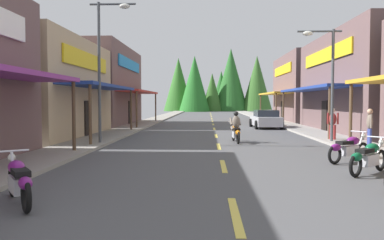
% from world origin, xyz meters
% --- Properties ---
extents(ground, '(10.37, 97.35, 0.10)m').
position_xyz_m(ground, '(0.00, 33.68, -0.05)').
color(ground, '#4C4C4F').
extents(sidewalk_left, '(2.20, 97.35, 0.12)m').
position_xyz_m(sidewalk_left, '(-6.28, 33.68, 0.06)').
color(sidewalk_left, gray).
rests_on(sidewalk_left, ground).
extents(sidewalk_right, '(2.20, 97.35, 0.12)m').
position_xyz_m(sidewalk_right, '(6.28, 33.68, 0.06)').
color(sidewalk_right, '#9E9991').
rests_on(sidewalk_right, ground).
extents(centerline_dashes, '(0.16, 71.04, 0.01)m').
position_xyz_m(centerline_dashes, '(0.00, 35.46, 0.01)').
color(centerline_dashes, '#E0C64C').
rests_on(centerline_dashes, ground).
extents(storefront_left_middle, '(8.25, 10.75, 5.59)m').
position_xyz_m(storefront_left_middle, '(-10.57, 22.40, 2.80)').
color(storefront_left_middle, tan).
rests_on(storefront_left_middle, ground).
extents(storefront_left_far, '(9.87, 12.18, 6.78)m').
position_xyz_m(storefront_left_far, '(-11.39, 34.37, 3.39)').
color(storefront_left_far, brown).
rests_on(storefront_left_far, ground).
extents(storefront_right_middle, '(8.26, 13.93, 6.57)m').
position_xyz_m(storefront_right_middle, '(10.58, 26.86, 3.28)').
color(storefront_right_middle, brown).
rests_on(storefront_right_middle, ground).
extents(storefront_right_far, '(10.50, 12.06, 6.86)m').
position_xyz_m(storefront_right_far, '(11.70, 41.60, 3.43)').
color(storefront_right_far, brown).
rests_on(storefront_right_far, ground).
extents(streetlamp_left, '(2.14, 0.30, 6.67)m').
position_xyz_m(streetlamp_left, '(-5.27, 18.60, 4.30)').
color(streetlamp_left, '#474C51').
rests_on(streetlamp_left, ground).
extents(streetlamp_right, '(2.14, 0.30, 5.56)m').
position_xyz_m(streetlamp_right, '(5.23, 19.77, 3.68)').
color(streetlamp_right, '#474C51').
rests_on(streetlamp_right, ground).
extents(motorcycle_parked_right_4, '(1.65, 1.52, 1.04)m').
position_xyz_m(motorcycle_parked_right_4, '(4.02, 11.63, 0.49)').
color(motorcycle_parked_right_4, black).
rests_on(motorcycle_parked_right_4, ground).
extents(motorcycle_parked_right_5, '(1.82, 1.30, 1.04)m').
position_xyz_m(motorcycle_parked_right_5, '(4.24, 13.73, 0.49)').
color(motorcycle_parked_right_5, black).
rests_on(motorcycle_parked_right_5, ground).
extents(motorcycle_parked_left_2, '(1.34, 1.79, 1.04)m').
position_xyz_m(motorcycle_parked_left_2, '(-4.24, 8.06, 0.49)').
color(motorcycle_parked_left_2, black).
rests_on(motorcycle_parked_left_2, ground).
extents(rider_cruising_lead, '(0.61, 2.14, 1.57)m').
position_xyz_m(rider_cruising_lead, '(0.90, 19.91, 0.66)').
color(rider_cruising_lead, black).
rests_on(rider_cruising_lead, ground).
extents(pedestrian_waiting, '(0.30, 0.57, 1.74)m').
position_xyz_m(pedestrian_waiting, '(6.47, 17.50, 1.02)').
color(pedestrian_waiting, '#333F8C').
rests_on(pedestrian_waiting, ground).
extents(pedestrian_strolling, '(0.53, 0.39, 1.71)m').
position_xyz_m(pedestrian_strolling, '(5.86, 20.49, 0.99)').
color(pedestrian_strolling, maroon).
rests_on(pedestrian_strolling, ground).
extents(parked_car_curbside, '(2.17, 4.35, 1.40)m').
position_xyz_m(parked_car_curbside, '(3.99, 30.62, 0.69)').
color(parked_car_curbside, silver).
rests_on(parked_car_curbside, ground).
extents(treeline_backdrop, '(23.69, 12.55, 13.56)m').
position_xyz_m(treeline_backdrop, '(3.02, 84.18, 5.82)').
color(treeline_backdrop, '#235B23').
rests_on(treeline_backdrop, ground).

